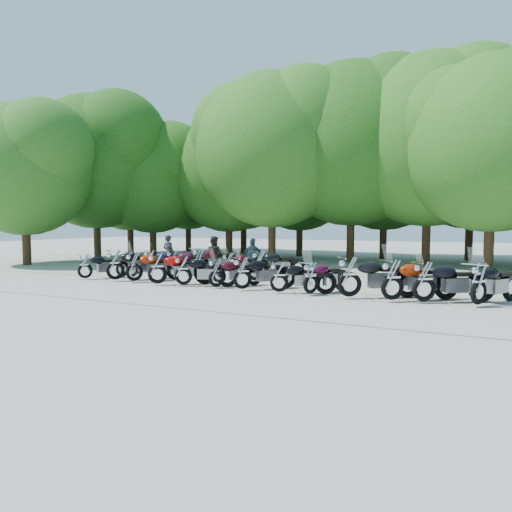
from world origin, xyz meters
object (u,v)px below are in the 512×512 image
at_px(motorcycle_14, 174,261).
at_px(motorcycle_15, 199,260).
at_px(motorcycle_5, 216,272).
at_px(motorcycle_1, 115,264).
at_px(rider_2, 253,258).
at_px(rider_1, 213,256).
at_px(rider_0, 169,253).
at_px(motorcycle_3, 157,267).
at_px(motorcycle_8, 311,277).
at_px(motorcycle_9, 350,275).
at_px(motorcycle_17, 260,264).
at_px(motorcycle_2, 134,265).
at_px(motorcycle_4, 183,269).
at_px(motorcycle_13, 151,261).
at_px(motorcycle_12, 479,282).
at_px(motorcycle_16, 229,264).
at_px(motorcycle_7, 279,276).
at_px(motorcycle_0, 85,265).
at_px(motorcycle_11, 424,280).
at_px(motorcycle_10, 393,278).
at_px(motorcycle_6, 242,272).

xyz_separation_m(motorcycle_14, motorcycle_15, (1.37, -0.11, 0.09)).
bearing_deg(motorcycle_5, motorcycle_1, 35.73).
relative_size(motorcycle_1, motorcycle_15, 0.99).
height_order(motorcycle_1, rider_2, rider_2).
bearing_deg(rider_1, rider_0, -18.90).
height_order(motorcycle_3, motorcycle_8, motorcycle_3).
bearing_deg(motorcycle_3, motorcycle_9, -126.72).
height_order(motorcycle_3, motorcycle_14, motorcycle_3).
bearing_deg(motorcycle_8, motorcycle_17, -17.31).
distance_m(motorcycle_2, motorcycle_4, 2.27).
xyz_separation_m(motorcycle_3, motorcycle_17, (2.76, 2.82, 0.00)).
relative_size(motorcycle_13, motorcycle_14, 0.99).
bearing_deg(motorcycle_14, motorcycle_15, -123.59).
distance_m(motorcycle_9, motorcycle_17, 5.05).
height_order(motorcycle_2, motorcycle_12, motorcycle_12).
distance_m(motorcycle_4, motorcycle_5, 1.30).
bearing_deg(motorcycle_16, motorcycle_7, 177.06).
xyz_separation_m(motorcycle_17, rider_0, (-5.36, 1.43, 0.17)).
distance_m(motorcycle_0, motorcycle_7, 8.34).
distance_m(motorcycle_5, motorcycle_13, 5.43).
distance_m(motorcycle_3, motorcycle_16, 3.24).
relative_size(motorcycle_1, motorcycle_9, 0.96).
height_order(motorcycle_3, rider_2, rider_2).
distance_m(motorcycle_11, motorcycle_15, 9.44).
distance_m(motorcycle_3, rider_2, 4.28).
height_order(motorcycle_8, motorcycle_9, motorcycle_9).
height_order(motorcycle_0, motorcycle_13, motorcycle_13).
distance_m(motorcycle_8, rider_2, 5.17).
bearing_deg(motorcycle_9, motorcycle_5, 54.60).
height_order(motorcycle_10, rider_2, rider_2).
bearing_deg(motorcycle_7, motorcycle_12, -112.00).
relative_size(motorcycle_6, motorcycle_7, 1.10).
height_order(motorcycle_17, rider_1, rider_1).
bearing_deg(rider_2, motorcycle_11, 145.95).
bearing_deg(motorcycle_5, motorcycle_17, -65.12).
distance_m(motorcycle_2, rider_0, 4.21).
bearing_deg(motorcycle_17, motorcycle_6, 141.65).
relative_size(motorcycle_9, rider_0, 1.50).
distance_m(motorcycle_15, motorcycle_17, 2.77).
bearing_deg(motorcycle_10, motorcycle_2, 49.34).
distance_m(motorcycle_9, motorcycle_11, 2.08).
bearing_deg(rider_0, motorcycle_9, 160.59).
bearing_deg(motorcycle_14, motorcycle_11, -133.74).
distance_m(motorcycle_7, motorcycle_12, 5.72).
height_order(motorcycle_5, motorcycle_13, motorcycle_13).
height_order(motorcycle_1, motorcycle_15, motorcycle_15).
bearing_deg(motorcycle_10, rider_2, 19.63).
height_order(motorcycle_1, motorcycle_14, motorcycle_1).
xyz_separation_m(motorcycle_0, motorcycle_16, (4.95, 2.84, 0.02)).
relative_size(motorcycle_3, rider_1, 1.41).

